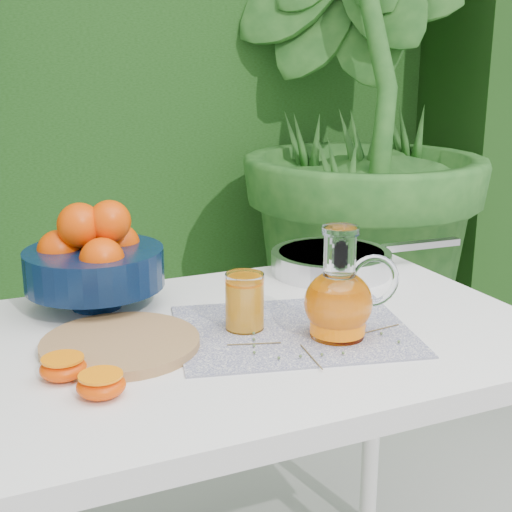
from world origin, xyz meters
name	(u,v)px	position (x,y,z in m)	size (l,w,h in m)	color
hedge_backdrop	(45,62)	(0.06, 2.06, 1.19)	(8.00, 1.65, 2.50)	#1F4513
potted_plant_right	(348,117)	(1.00, 1.21, 1.00)	(2.01, 2.01, 2.01)	#1D521C
white_table	(260,370)	(0.12, 0.01, 0.67)	(1.00, 0.70, 0.75)	white
placemat	(293,330)	(0.17, -0.03, 0.75)	(0.41, 0.32, 0.00)	#0D124C
cutting_board	(120,344)	(-0.13, 0.02, 0.76)	(0.27, 0.27, 0.02)	#A7734B
fruit_bowl	(94,259)	(-0.13, 0.24, 0.85)	(0.28, 0.28, 0.21)	black
juice_pitcher	(340,299)	(0.22, -0.09, 0.82)	(0.18, 0.14, 0.19)	white
juice_tumbler	(245,303)	(0.09, 0.01, 0.80)	(0.08, 0.08, 0.10)	white
saute_pan	(333,261)	(0.41, 0.25, 0.78)	(0.48, 0.28, 0.05)	silver
orange_halves	(180,357)	(-0.06, -0.09, 0.77)	(0.57, 0.17, 0.03)	#F44102
thyme_sprigs	(316,342)	(0.17, -0.10, 0.76)	(0.32, 0.18, 0.01)	brown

